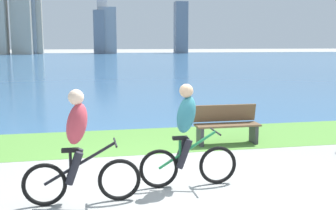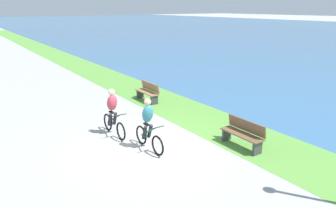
# 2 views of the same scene
# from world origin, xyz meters

# --- Properties ---
(ground_plane) EXTENTS (300.00, 300.00, 0.00)m
(ground_plane) POSITION_xyz_m (0.00, 0.00, 0.00)
(ground_plane) COLOR #9E9E99
(grass_strip_bayside) EXTENTS (120.00, 2.60, 0.01)m
(grass_strip_bayside) POSITION_xyz_m (0.00, 3.09, 0.00)
(grass_strip_bayside) COLOR #59933D
(grass_strip_bayside) RESTS_ON ground
(cyclist_lead) EXTENTS (1.63, 0.52, 1.68)m
(cyclist_lead) POSITION_xyz_m (0.29, -0.19, 0.84)
(cyclist_lead) COLOR black
(cyclist_lead) RESTS_ON ground
(cyclist_trailing) EXTENTS (1.70, 0.52, 1.67)m
(cyclist_trailing) POSITION_xyz_m (-1.40, -0.59, 0.83)
(cyclist_trailing) COLOR black
(cyclist_trailing) RESTS_ON ground
(bench_near_path) EXTENTS (1.50, 0.47, 0.90)m
(bench_near_path) POSITION_xyz_m (-4.20, 2.53, 0.45)
(bench_near_path) COLOR olive
(bench_near_path) RESTS_ON ground
(bench_far_along_path) EXTENTS (1.50, 0.47, 0.90)m
(bench_far_along_path) POSITION_xyz_m (1.89, 2.39, 0.45)
(bench_far_along_path) COLOR brown
(bench_far_along_path) RESTS_ON ground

